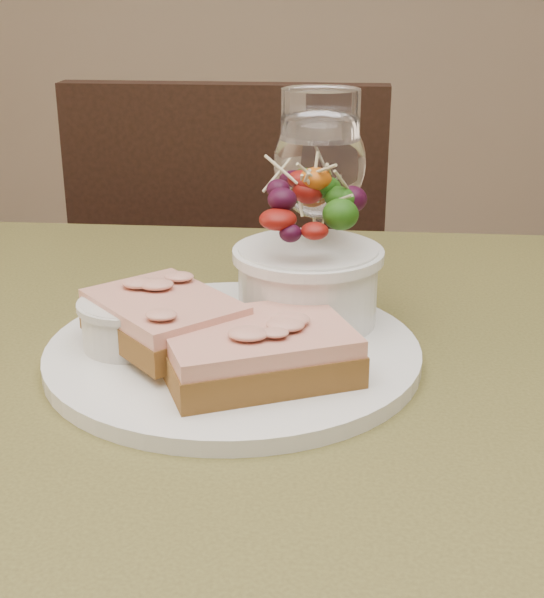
# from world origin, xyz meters

# --- Properties ---
(cafe_table) EXTENTS (0.80, 0.80, 0.75)m
(cafe_table) POSITION_xyz_m (0.00, 0.00, 0.65)
(cafe_table) COLOR #49431F
(cafe_table) RESTS_ON ground
(chair_far) EXTENTS (0.42, 0.42, 0.90)m
(chair_far) POSITION_xyz_m (-0.10, 0.70, 0.29)
(chair_far) COLOR black
(chair_far) RESTS_ON ground
(dinner_plate) EXTENTS (0.28, 0.28, 0.01)m
(dinner_plate) POSITION_xyz_m (-0.02, 0.04, 0.76)
(dinner_plate) COLOR white
(dinner_plate) RESTS_ON cafe_table
(sandwich_front) EXTENTS (0.16, 0.14, 0.03)m
(sandwich_front) POSITION_xyz_m (-0.00, -0.01, 0.78)
(sandwich_front) COLOR #4A2F13
(sandwich_front) RESTS_ON dinner_plate
(sandwich_back) EXTENTS (0.14, 0.14, 0.03)m
(sandwich_back) POSITION_xyz_m (-0.07, 0.03, 0.79)
(sandwich_back) COLOR #4A2F13
(sandwich_back) RESTS_ON dinner_plate
(ramekin) EXTENTS (0.07, 0.07, 0.04)m
(ramekin) POSITION_xyz_m (-0.10, 0.03, 0.78)
(ramekin) COLOR silver
(ramekin) RESTS_ON dinner_plate
(salad_bowl) EXTENTS (0.11, 0.11, 0.13)m
(salad_bowl) POSITION_xyz_m (0.03, 0.09, 0.82)
(salad_bowl) COLOR white
(salad_bowl) RESTS_ON dinner_plate
(garnish) EXTENTS (0.05, 0.04, 0.02)m
(garnish) POSITION_xyz_m (-0.10, 0.12, 0.77)
(garnish) COLOR #133609
(garnish) RESTS_ON dinner_plate
(wine_glass) EXTENTS (0.08, 0.08, 0.18)m
(wine_glass) POSITION_xyz_m (0.03, 0.15, 0.87)
(wine_glass) COLOR white
(wine_glass) RESTS_ON cafe_table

